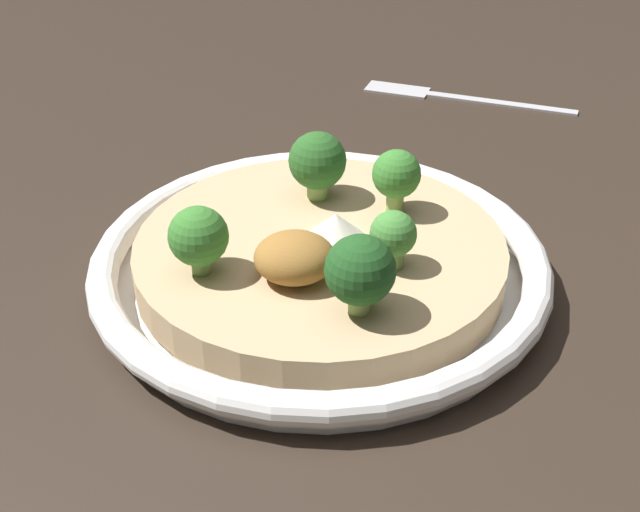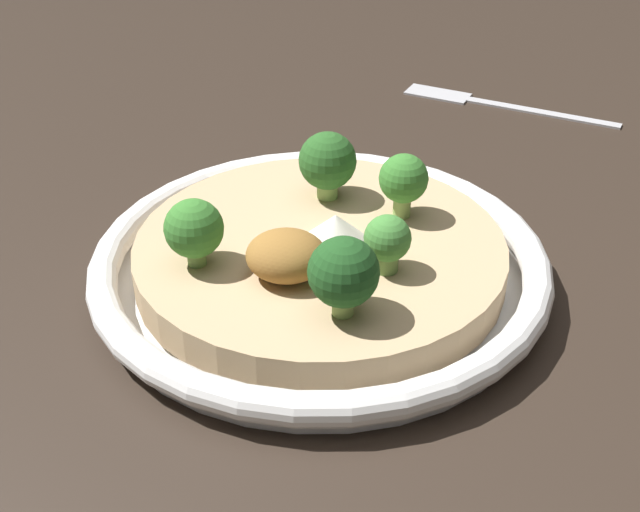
{
  "view_description": "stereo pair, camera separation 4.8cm",
  "coord_description": "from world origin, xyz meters",
  "px_view_note": "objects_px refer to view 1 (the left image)",
  "views": [
    {
      "loc": [
        -0.01,
        -0.4,
        0.28
      ],
      "look_at": [
        0.0,
        0.0,
        0.02
      ],
      "focal_mm": 45.0,
      "sensor_mm": 36.0,
      "label": 1
    },
    {
      "loc": [
        0.04,
        -0.4,
        0.28
      ],
      "look_at": [
        0.0,
        0.0,
        0.02
      ],
      "focal_mm": 45.0,
      "sensor_mm": 36.0,
      "label": 2
    }
  ],
  "objects_px": {
    "fork_utensil": "(445,95)",
    "broccoli_right": "(393,237)",
    "broccoli_front_left": "(198,237)",
    "risotto_bowl": "(320,261)",
    "broccoli_back_right": "(396,176)",
    "broccoli_front_right": "(360,271)",
    "broccoli_back": "(320,162)"
  },
  "relations": [
    {
      "from": "fork_utensil",
      "to": "broccoli_right",
      "type": "bearing_deg",
      "value": 96.84
    },
    {
      "from": "broccoli_front_left",
      "to": "fork_utensil",
      "type": "distance_m",
      "value": 0.38
    },
    {
      "from": "risotto_bowl",
      "to": "broccoli_front_left",
      "type": "relative_size",
      "value": 6.86
    },
    {
      "from": "broccoli_back_right",
      "to": "broccoli_front_right",
      "type": "height_order",
      "value": "broccoli_front_right"
    },
    {
      "from": "risotto_bowl",
      "to": "broccoli_front_left",
      "type": "bearing_deg",
      "value": -155.04
    },
    {
      "from": "broccoli_front_left",
      "to": "broccoli_back",
      "type": "xyz_separation_m",
      "value": [
        0.07,
        0.09,
        0.0
      ]
    },
    {
      "from": "broccoli_front_right",
      "to": "fork_utensil",
      "type": "distance_m",
      "value": 0.39
    },
    {
      "from": "risotto_bowl",
      "to": "broccoli_front_right",
      "type": "relative_size",
      "value": 6.22
    },
    {
      "from": "broccoli_front_right",
      "to": "fork_utensil",
      "type": "relative_size",
      "value": 0.24
    },
    {
      "from": "broccoli_front_right",
      "to": "fork_utensil",
      "type": "bearing_deg",
      "value": 73.68
    },
    {
      "from": "risotto_bowl",
      "to": "broccoli_right",
      "type": "relative_size",
      "value": 8.09
    },
    {
      "from": "broccoli_right",
      "to": "broccoli_front_right",
      "type": "xyz_separation_m",
      "value": [
        -0.02,
        -0.04,
        0.01
      ]
    },
    {
      "from": "broccoli_right",
      "to": "broccoli_front_left",
      "type": "bearing_deg",
      "value": -178.21
    },
    {
      "from": "broccoli_front_right",
      "to": "fork_utensil",
      "type": "height_order",
      "value": "broccoli_front_right"
    },
    {
      "from": "broccoli_front_left",
      "to": "broccoli_front_right",
      "type": "relative_size",
      "value": 0.91
    },
    {
      "from": "risotto_bowl",
      "to": "broccoli_back_right",
      "type": "height_order",
      "value": "broccoli_back_right"
    },
    {
      "from": "broccoli_right",
      "to": "broccoli_front_right",
      "type": "height_order",
      "value": "broccoli_front_right"
    },
    {
      "from": "broccoli_front_left",
      "to": "broccoli_back",
      "type": "distance_m",
      "value": 0.11
    },
    {
      "from": "broccoli_right",
      "to": "fork_utensil",
      "type": "distance_m",
      "value": 0.34
    },
    {
      "from": "broccoli_right",
      "to": "broccoli_front_left",
      "type": "distance_m",
      "value": 0.11
    },
    {
      "from": "broccoli_right",
      "to": "broccoli_back",
      "type": "relative_size",
      "value": 0.77
    },
    {
      "from": "broccoli_back_right",
      "to": "broccoli_front_left",
      "type": "distance_m",
      "value": 0.13
    },
    {
      "from": "broccoli_right",
      "to": "broccoli_back",
      "type": "xyz_separation_m",
      "value": [
        -0.04,
        0.08,
        0.01
      ]
    },
    {
      "from": "risotto_bowl",
      "to": "broccoli_back_right",
      "type": "xyz_separation_m",
      "value": [
        0.05,
        0.03,
        0.04
      ]
    },
    {
      "from": "broccoli_back_right",
      "to": "broccoli_right",
      "type": "bearing_deg",
      "value": -97.74
    },
    {
      "from": "broccoli_front_left",
      "to": "broccoli_back_right",
      "type": "bearing_deg",
      "value": 29.43
    },
    {
      "from": "broccoli_front_right",
      "to": "fork_utensil",
      "type": "xyz_separation_m",
      "value": [
        0.11,
        0.37,
        -0.05
      ]
    },
    {
      "from": "broccoli_back_right",
      "to": "broccoli_front_left",
      "type": "height_order",
      "value": "broccoli_back_right"
    },
    {
      "from": "risotto_bowl",
      "to": "broccoli_back",
      "type": "bearing_deg",
      "value": 88.09
    },
    {
      "from": "broccoli_back_right",
      "to": "fork_utensil",
      "type": "bearing_deg",
      "value": 73.56
    },
    {
      "from": "broccoli_back_right",
      "to": "broccoli_back",
      "type": "bearing_deg",
      "value": 156.48
    },
    {
      "from": "broccoli_right",
      "to": "broccoli_front_left",
      "type": "xyz_separation_m",
      "value": [
        -0.11,
        -0.0,
        0.0
      ]
    }
  ]
}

